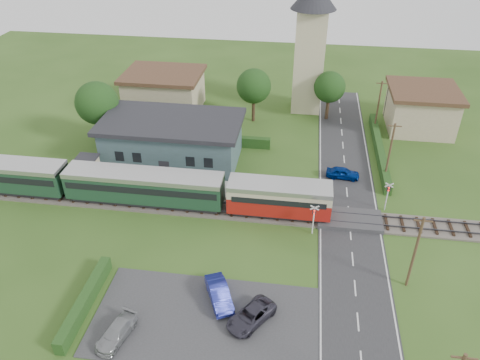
# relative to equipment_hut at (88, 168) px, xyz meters

# --- Properties ---
(ground) EXTENTS (120.00, 120.00, 0.00)m
(ground) POSITION_rel_equipment_hut_xyz_m (18.00, -5.20, -1.75)
(ground) COLOR #2D4C19
(railway_track) EXTENTS (76.00, 3.20, 0.49)m
(railway_track) POSITION_rel_equipment_hut_xyz_m (18.00, -3.20, -1.64)
(railway_track) COLOR #4C443D
(railway_track) RESTS_ON ground
(road) EXTENTS (6.00, 70.00, 0.05)m
(road) POSITION_rel_equipment_hut_xyz_m (28.00, -5.20, -1.72)
(road) COLOR #28282B
(road) RESTS_ON ground
(car_park) EXTENTS (17.00, 9.00, 0.08)m
(car_park) POSITION_rel_equipment_hut_xyz_m (16.50, -17.20, -1.71)
(car_park) COLOR #333335
(car_park) RESTS_ON ground
(crossing_deck) EXTENTS (6.20, 3.40, 0.45)m
(crossing_deck) POSITION_rel_equipment_hut_xyz_m (28.00, -3.20, -1.52)
(crossing_deck) COLOR #333335
(crossing_deck) RESTS_ON ground
(platform) EXTENTS (30.00, 3.00, 0.45)m
(platform) POSITION_rel_equipment_hut_xyz_m (8.00, 0.00, -1.52)
(platform) COLOR gray
(platform) RESTS_ON ground
(equipment_hut) EXTENTS (2.30, 2.30, 2.55)m
(equipment_hut) POSITION_rel_equipment_hut_xyz_m (0.00, 0.00, 0.00)
(equipment_hut) COLOR beige
(equipment_hut) RESTS_ON platform
(station_building) EXTENTS (16.00, 9.00, 5.30)m
(station_building) POSITION_rel_equipment_hut_xyz_m (8.00, 5.79, 0.95)
(station_building) COLOR #425C64
(station_building) RESTS_ON ground
(train) EXTENTS (43.20, 2.90, 3.40)m
(train) POSITION_rel_equipment_hut_xyz_m (4.26, -3.20, 0.43)
(train) COLOR #232328
(train) RESTS_ON ground
(church_tower) EXTENTS (6.00, 6.00, 17.60)m
(church_tower) POSITION_rel_equipment_hut_xyz_m (23.00, 22.80, 8.48)
(church_tower) COLOR beige
(church_tower) RESTS_ON ground
(house_west) EXTENTS (10.80, 8.80, 5.50)m
(house_west) POSITION_rel_equipment_hut_xyz_m (3.00, 19.80, 1.04)
(house_west) COLOR tan
(house_west) RESTS_ON ground
(house_east) EXTENTS (8.80, 8.80, 5.50)m
(house_east) POSITION_rel_equipment_hut_xyz_m (38.00, 18.80, 1.05)
(house_east) COLOR tan
(house_east) RESTS_ON ground
(hedge_carpark) EXTENTS (0.80, 9.00, 1.20)m
(hedge_carpark) POSITION_rel_equipment_hut_xyz_m (7.00, -17.20, -1.15)
(hedge_carpark) COLOR #193814
(hedge_carpark) RESTS_ON ground
(hedge_roadside) EXTENTS (0.80, 18.00, 1.20)m
(hedge_roadside) POSITION_rel_equipment_hut_xyz_m (32.20, 10.80, -1.15)
(hedge_roadside) COLOR #193814
(hedge_roadside) RESTS_ON ground
(hedge_station) EXTENTS (22.00, 0.80, 1.30)m
(hedge_station) POSITION_rel_equipment_hut_xyz_m (8.00, 10.30, -1.10)
(hedge_station) COLOR #193814
(hedge_station) RESTS_ON ground
(tree_a) EXTENTS (5.20, 5.20, 8.00)m
(tree_a) POSITION_rel_equipment_hut_xyz_m (-2.00, 8.80, 3.63)
(tree_a) COLOR #332316
(tree_a) RESTS_ON ground
(tree_b) EXTENTS (4.60, 4.60, 7.34)m
(tree_b) POSITION_rel_equipment_hut_xyz_m (16.00, 17.80, 3.27)
(tree_b) COLOR #332316
(tree_b) RESTS_ON ground
(tree_c) EXTENTS (4.20, 4.20, 6.78)m
(tree_c) POSITION_rel_equipment_hut_xyz_m (26.00, 19.80, 2.91)
(tree_c) COLOR #332316
(tree_c) RESTS_ON ground
(utility_pole_b) EXTENTS (1.40, 0.22, 7.00)m
(utility_pole_b) POSITION_rel_equipment_hut_xyz_m (32.20, -11.20, 1.88)
(utility_pole_b) COLOR #473321
(utility_pole_b) RESTS_ON ground
(utility_pole_c) EXTENTS (1.40, 0.22, 7.00)m
(utility_pole_c) POSITION_rel_equipment_hut_xyz_m (32.20, 4.80, 1.88)
(utility_pole_c) COLOR #473321
(utility_pole_c) RESTS_ON ground
(utility_pole_d) EXTENTS (1.40, 0.22, 7.00)m
(utility_pole_d) POSITION_rel_equipment_hut_xyz_m (32.20, 16.80, 1.88)
(utility_pole_d) COLOR #473321
(utility_pole_d) RESTS_ON ground
(crossing_signal_near) EXTENTS (0.84, 0.28, 3.28)m
(crossing_signal_near) POSITION_rel_equipment_hut_xyz_m (24.40, -5.61, 0.39)
(crossing_signal_near) COLOR silver
(crossing_signal_near) RESTS_ON ground
(crossing_signal_far) EXTENTS (0.84, 0.28, 3.28)m
(crossing_signal_far) POSITION_rel_equipment_hut_xyz_m (31.60, -0.81, 0.39)
(crossing_signal_far) COLOR silver
(crossing_signal_far) RESTS_ON ground
(streetlamp_west) EXTENTS (0.30, 0.30, 5.15)m
(streetlamp_west) POSITION_rel_equipment_hut_xyz_m (-4.00, 14.80, 1.29)
(streetlamp_west) COLOR #3F3F47
(streetlamp_west) RESTS_ON ground
(streetlamp_east) EXTENTS (0.30, 0.30, 5.15)m
(streetlamp_east) POSITION_rel_equipment_hut_xyz_m (34.00, 21.80, 1.29)
(streetlamp_east) COLOR #3F3F47
(streetlamp_east) RESTS_ON ground
(car_on_road) EXTENTS (3.73, 1.71, 1.24)m
(car_on_road) POSITION_rel_equipment_hut_xyz_m (27.61, 4.64, -1.08)
(car_on_road) COLOR navy
(car_on_road) RESTS_ON road
(car_park_blue) EXTENTS (3.06, 4.40, 1.37)m
(car_park_blue) POSITION_rel_equipment_hut_xyz_m (17.22, -15.06, -0.98)
(car_park_blue) COLOR #222A95
(car_park_blue) RESTS_ON car_park
(car_park_silver) EXTENTS (2.51, 4.16, 1.13)m
(car_park_silver) POSITION_rel_equipment_hut_xyz_m (10.50, -19.70, -1.10)
(car_park_silver) COLOR gray
(car_park_silver) RESTS_ON car_park
(car_park_dark) EXTENTS (3.99, 4.58, 1.17)m
(car_park_dark) POSITION_rel_equipment_hut_xyz_m (19.97, -16.81, -1.08)
(car_park_dark) COLOR #2F2D3A
(car_park_dark) RESTS_ON car_park
(pedestrian_near) EXTENTS (0.75, 0.55, 1.88)m
(pedestrian_near) POSITION_rel_equipment_hut_xyz_m (16.66, -0.74, -0.36)
(pedestrian_near) COLOR gray
(pedestrian_near) RESTS_ON platform
(pedestrian_far) EXTENTS (0.89, 1.02, 1.79)m
(pedestrian_far) POSITION_rel_equipment_hut_xyz_m (1.33, -0.67, -0.40)
(pedestrian_far) COLOR gray
(pedestrian_far) RESTS_ON platform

